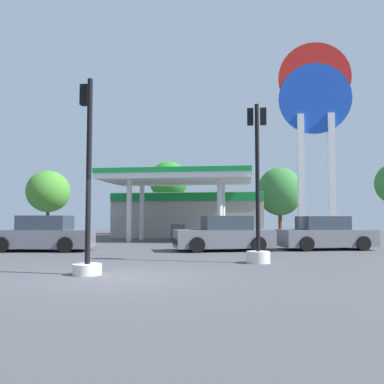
{
  "coord_description": "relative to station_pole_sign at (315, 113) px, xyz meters",
  "views": [
    {
      "loc": [
        3.19,
        -10.11,
        1.47
      ],
      "look_at": [
        0.29,
        11.71,
        2.89
      ],
      "focal_mm": 38.59,
      "sensor_mm": 36.0,
      "label": 1
    }
  ],
  "objects": [
    {
      "name": "tree_1",
      "position": [
        -11.67,
        12.09,
        -3.06
      ],
      "size": [
        3.62,
        3.62,
        6.9
      ],
      "color": "brown",
      "rests_on": "ground"
    },
    {
      "name": "traffic_signal_1",
      "position": [
        -3.96,
        -12.35,
        -6.45
      ],
      "size": [
        0.78,
        0.78,
        5.35
      ],
      "color": "silver",
      "rests_on": "ground"
    },
    {
      "name": "gas_station",
      "position": [
        -8.82,
        5.56,
        -6.02
      ],
      "size": [
        11.45,
        11.65,
        4.55
      ],
      "color": "#ADA89E",
      "rests_on": "ground"
    },
    {
      "name": "car_0",
      "position": [
        -13.55,
        -8.56,
        -7.38
      ],
      "size": [
        4.67,
        2.44,
        1.61
      ],
      "color": "black",
      "rests_on": "ground"
    },
    {
      "name": "car_1",
      "position": [
        -0.63,
        -5.98,
        -7.39
      ],
      "size": [
        4.74,
        2.96,
        1.58
      ],
      "color": "black",
      "rests_on": "ground"
    },
    {
      "name": "ground_plane",
      "position": [
        -7.51,
        -16.22,
        -8.1
      ],
      "size": [
        90.0,
        90.0,
        0.0
      ],
      "primitive_type": "plane",
      "color": "#47474C",
      "rests_on": "ground"
    },
    {
      "name": "tree_2",
      "position": [
        -1.21,
        13.2,
        -4.09
      ],
      "size": [
        4.18,
        4.18,
        6.3
      ],
      "color": "brown",
      "rests_on": "ground"
    },
    {
      "name": "station_pole_sign",
      "position": [
        0.0,
        0.0,
        0.0
      ],
      "size": [
        4.5,
        0.56,
        12.63
      ],
      "color": "white",
      "rests_on": "ground"
    },
    {
      "name": "traffic_signal_0",
      "position": [
        -8.52,
        -15.84,
        -6.55
      ],
      "size": [
        0.76,
        0.76,
        5.24
      ],
      "color": "silver",
      "rests_on": "ground"
    },
    {
      "name": "car_2",
      "position": [
        -5.38,
        -7.33,
        -7.38
      ],
      "size": [
        4.79,
        3.08,
        1.59
      ],
      "color": "black",
      "rests_on": "ground"
    },
    {
      "name": "tree_0",
      "position": [
        -24.41,
        13.34,
        -3.87
      ],
      "size": [
        4.36,
        4.36,
        6.37
      ],
      "color": "brown",
      "rests_on": "ground"
    }
  ]
}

